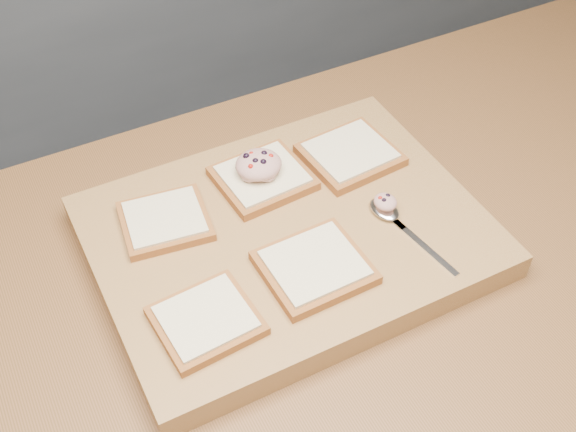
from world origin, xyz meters
The scene contains 11 objects.
island_counter centered at (0.00, 0.00, 0.45)m, with size 2.00×0.80×0.90m.
back_counter centered at (0.00, 1.43, 0.47)m, with size 3.60×0.62×0.94m.
cutting_board centered at (-0.10, 0.05, 0.92)m, with size 0.52×0.39×0.04m, color #9E7743.
bread_far_left centered at (-0.24, 0.13, 0.95)m, with size 0.13×0.12×0.02m.
bread_far_center centered at (-0.09, 0.15, 0.95)m, with size 0.13×0.12×0.02m.
bread_far_right centered at (0.05, 0.13, 0.95)m, with size 0.14×0.13×0.02m.
bread_near_left centered at (-0.26, -0.05, 0.95)m, with size 0.12×0.12×0.02m.
bread_near_center centered at (-0.10, -0.04, 0.95)m, with size 0.13×0.12×0.02m.
tuna_salad_dollop centered at (-0.09, 0.15, 0.97)m, with size 0.07×0.06×0.03m.
spoon centered at (0.04, 0.00, 0.95)m, with size 0.05×0.17×0.01m.
spoon_salad centered at (0.04, 0.01, 0.96)m, with size 0.03×0.03×0.02m.
Camera 1 is at (-0.41, -0.55, 1.66)m, focal length 45.00 mm.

